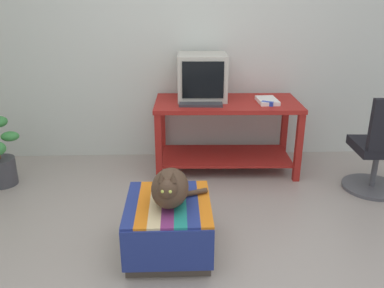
{
  "coord_description": "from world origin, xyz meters",
  "views": [
    {
      "loc": [
        -0.07,
        -2.11,
        1.67
      ],
      "look_at": [
        0.05,
        0.85,
        0.55
      ],
      "focal_mm": 37.24,
      "sensor_mm": 36.0,
      "label": 1
    }
  ],
  "objects_px": {
    "desk": "(226,123)",
    "stapler": "(267,104)",
    "tv_monitor": "(202,77)",
    "ottoman_with_blanket": "(169,227)",
    "potted_plant": "(0,159)",
    "book": "(267,101)",
    "cat": "(170,188)",
    "keyboard": "(201,104)",
    "office_chair": "(381,152)"
  },
  "relations": [
    {
      "from": "desk",
      "to": "cat",
      "type": "xyz_separation_m",
      "value": [
        -0.53,
        -1.41,
        0.02
      ]
    },
    {
      "from": "desk",
      "to": "ottoman_with_blanket",
      "type": "relative_size",
      "value": 2.17
    },
    {
      "from": "tv_monitor",
      "to": "potted_plant",
      "type": "xyz_separation_m",
      "value": [
        -1.87,
        -0.41,
        -0.65
      ]
    },
    {
      "from": "ottoman_with_blanket",
      "to": "cat",
      "type": "bearing_deg",
      "value": -62.15
    },
    {
      "from": "tv_monitor",
      "to": "office_chair",
      "type": "distance_m",
      "value": 1.75
    },
    {
      "from": "desk",
      "to": "potted_plant",
      "type": "distance_m",
      "value": 2.14
    },
    {
      "from": "potted_plant",
      "to": "stapler",
      "type": "height_order",
      "value": "stapler"
    },
    {
      "from": "book",
      "to": "potted_plant",
      "type": "relative_size",
      "value": 0.45
    },
    {
      "from": "potted_plant",
      "to": "desk",
      "type": "bearing_deg",
      "value": 8.04
    },
    {
      "from": "book",
      "to": "office_chair",
      "type": "bearing_deg",
      "value": -31.04
    },
    {
      "from": "keyboard",
      "to": "potted_plant",
      "type": "xyz_separation_m",
      "value": [
        -1.85,
        -0.15,
        -0.45
      ]
    },
    {
      "from": "cat",
      "to": "potted_plant",
      "type": "relative_size",
      "value": 0.64
    },
    {
      "from": "cat",
      "to": "office_chair",
      "type": "relative_size",
      "value": 0.45
    },
    {
      "from": "potted_plant",
      "to": "stapler",
      "type": "bearing_deg",
      "value": 2.86
    },
    {
      "from": "desk",
      "to": "stapler",
      "type": "xyz_separation_m",
      "value": [
        0.35,
        -0.18,
        0.24
      ]
    },
    {
      "from": "tv_monitor",
      "to": "stapler",
      "type": "height_order",
      "value": "tv_monitor"
    },
    {
      "from": "keyboard",
      "to": "ottoman_with_blanket",
      "type": "distance_m",
      "value": 1.37
    },
    {
      "from": "desk",
      "to": "stapler",
      "type": "height_order",
      "value": "stapler"
    },
    {
      "from": "ottoman_with_blanket",
      "to": "stapler",
      "type": "height_order",
      "value": "stapler"
    },
    {
      "from": "tv_monitor",
      "to": "ottoman_with_blanket",
      "type": "distance_m",
      "value": 1.68
    },
    {
      "from": "potted_plant",
      "to": "office_chair",
      "type": "bearing_deg",
      "value": -4.47
    },
    {
      "from": "ottoman_with_blanket",
      "to": "stapler",
      "type": "xyz_separation_m",
      "value": [
        0.9,
        1.2,
        0.53
      ]
    },
    {
      "from": "tv_monitor",
      "to": "book",
      "type": "relative_size",
      "value": 1.7
    },
    {
      "from": "book",
      "to": "ottoman_with_blanket",
      "type": "relative_size",
      "value": 0.44
    },
    {
      "from": "book",
      "to": "cat",
      "type": "height_order",
      "value": "book"
    },
    {
      "from": "desk",
      "to": "stapler",
      "type": "bearing_deg",
      "value": -24.75
    },
    {
      "from": "keyboard",
      "to": "office_chair",
      "type": "distance_m",
      "value": 1.64
    },
    {
      "from": "desk",
      "to": "tv_monitor",
      "type": "height_order",
      "value": "tv_monitor"
    },
    {
      "from": "desk",
      "to": "potted_plant",
      "type": "bearing_deg",
      "value": -170.33
    },
    {
      "from": "keyboard",
      "to": "stapler",
      "type": "bearing_deg",
      "value": 0.75
    },
    {
      "from": "desk",
      "to": "book",
      "type": "bearing_deg",
      "value": -7.57
    },
    {
      "from": "tv_monitor",
      "to": "book",
      "type": "xyz_separation_m",
      "value": [
        0.61,
        -0.17,
        -0.19
      ]
    },
    {
      "from": "cat",
      "to": "stapler",
      "type": "relative_size",
      "value": 3.66
    },
    {
      "from": "tv_monitor",
      "to": "desk",
      "type": "bearing_deg",
      "value": -23.97
    },
    {
      "from": "cat",
      "to": "ottoman_with_blanket",
      "type": "bearing_deg",
      "value": 123.06
    },
    {
      "from": "book",
      "to": "stapler",
      "type": "xyz_separation_m",
      "value": [
        -0.02,
        -0.11,
        0.0
      ]
    },
    {
      "from": "keyboard",
      "to": "office_chair",
      "type": "bearing_deg",
      "value": -11.47
    },
    {
      "from": "book",
      "to": "keyboard",
      "type": "bearing_deg",
      "value": -174.77
    },
    {
      "from": "book",
      "to": "ottoman_with_blanket",
      "type": "height_order",
      "value": "book"
    },
    {
      "from": "book",
      "to": "potted_plant",
      "type": "xyz_separation_m",
      "value": [
        -2.48,
        -0.24,
        -0.46
      ]
    },
    {
      "from": "book",
      "to": "tv_monitor",
      "type": "bearing_deg",
      "value": 162.02
    },
    {
      "from": "tv_monitor",
      "to": "keyboard",
      "type": "distance_m",
      "value": 0.33
    },
    {
      "from": "book",
      "to": "stapler",
      "type": "distance_m",
      "value": 0.12
    },
    {
      "from": "keyboard",
      "to": "office_chair",
      "type": "xyz_separation_m",
      "value": [
        1.55,
        -0.42,
        -0.33
      ]
    },
    {
      "from": "tv_monitor",
      "to": "ottoman_with_blanket",
      "type": "xyz_separation_m",
      "value": [
        -0.31,
        -1.49,
        -0.73
      ]
    },
    {
      "from": "ottoman_with_blanket",
      "to": "potted_plant",
      "type": "height_order",
      "value": "potted_plant"
    },
    {
      "from": "potted_plant",
      "to": "tv_monitor",
      "type": "bearing_deg",
      "value": 12.36
    },
    {
      "from": "tv_monitor",
      "to": "stapler",
      "type": "distance_m",
      "value": 0.68
    },
    {
      "from": "tv_monitor",
      "to": "potted_plant",
      "type": "height_order",
      "value": "tv_monitor"
    },
    {
      "from": "ottoman_with_blanket",
      "to": "potted_plant",
      "type": "bearing_deg",
      "value": 145.38
    }
  ]
}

